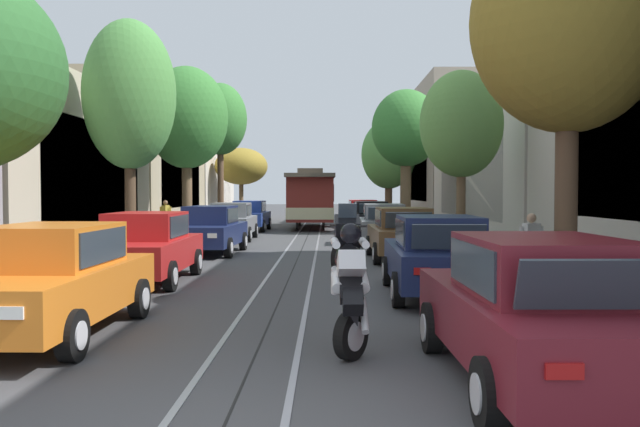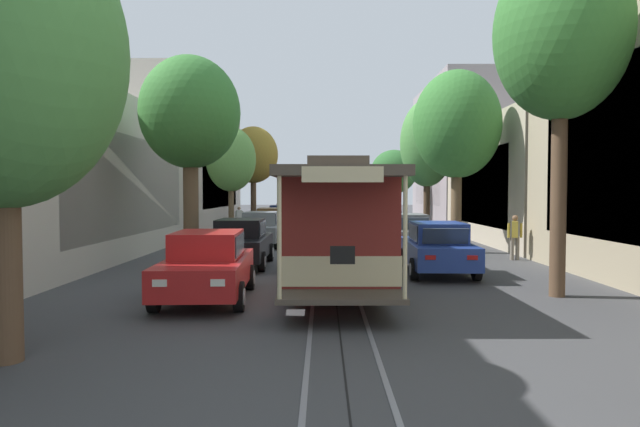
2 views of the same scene
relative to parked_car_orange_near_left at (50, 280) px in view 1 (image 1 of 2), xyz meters
The scene contains 28 objects.
ground_plane 17.51m from the parked_car_orange_near_left, 80.00° to the left, with size 160.00×160.00×0.00m, color #424244.
trolley_track_rails 20.80m from the parked_car_orange_near_left, 81.59° to the left, with size 1.14×61.37×0.01m.
building_facade_left 21.11m from the parked_car_orange_near_left, 109.19° to the left, with size 5.55×53.07×10.28m.
building_facade_right 25.56m from the parked_car_orange_near_left, 59.36° to the left, with size 5.63×53.07×9.61m.
parked_car_orange_near_left is the anchor object (origin of this frame).
parked_car_red_second_left 5.41m from the parked_car_orange_near_left, 91.84° to the left, with size 2.02×4.37×1.58m.
parked_car_navy_mid_left 12.11m from the parked_car_orange_near_left, 89.72° to the left, with size 2.12×4.41×1.58m.
parked_car_grey_fourth_left 18.25m from the parked_car_orange_near_left, 90.48° to the left, with size 2.03×4.37×1.58m.
parked_car_blue_fifth_left 24.55m from the parked_car_orange_near_left, 90.35° to the left, with size 2.07×4.39×1.58m.
parked_car_maroon_near_right 6.57m from the parked_car_orange_near_left, 19.95° to the right, with size 2.05×4.38×1.58m.
parked_car_navy_second_right 7.07m from the parked_car_orange_near_left, 30.15° to the left, with size 2.08×4.39×1.58m.
parked_car_brown_mid_right 11.93m from the parked_car_orange_near_left, 58.64° to the left, with size 2.02×4.37×1.58m.
parked_car_grey_fourth_right 17.14m from the parked_car_orange_near_left, 68.95° to the left, with size 2.09×4.40×1.58m.
parked_car_black_fifth_right 23.57m from the parked_car_orange_near_left, 74.93° to the left, with size 2.01×4.37×1.58m.
parked_car_red_sixth_right 29.29m from the parked_car_orange_near_left, 78.11° to the left, with size 2.13×4.42×1.58m.
street_tree_kerb_left_second 12.17m from the parked_car_orange_near_left, 101.59° to the left, with size 2.91×2.67×7.48m.
street_tree_kerb_left_mid 19.24m from the parked_car_orange_near_left, 96.52° to the left, with size 3.57×3.40×7.46m.
street_tree_kerb_left_fourth 28.84m from the parked_car_orange_near_left, 94.61° to the left, with size 3.10×3.35×8.37m.
street_tree_kerb_left_far 36.80m from the parked_car_orange_near_left, 93.43° to the left, with size 3.77×4.07×5.19m.
street_tree_kerb_right_near 9.53m from the parked_car_orange_near_left, 16.51° to the left, with size 3.45×2.77×7.03m.
street_tree_kerb_right_second 14.65m from the parked_car_orange_near_left, 54.63° to the left, with size 2.67×2.15×5.95m.
street_tree_kerb_right_mid 24.30m from the parked_car_orange_near_left, 70.90° to the left, with size 3.37×3.62×7.09m.
street_tree_kerb_right_fourth 34.60m from the parked_car_orange_near_left, 76.50° to the left, with size 3.62×3.43×6.82m.
cable_car_trolley 27.16m from the parked_car_orange_near_left, 83.58° to the left, with size 2.64×9.15×3.28m.
motorcycle_with_rider 4.32m from the parked_car_orange_near_left, 12.17° to the right, with size 0.49×1.82×1.90m.
pedestrian_on_left_pavement 21.41m from the parked_car_orange_near_left, 99.95° to the left, with size 0.55×0.41×1.65m.
pedestrian_on_right_pavement 10.50m from the parked_car_orange_near_left, 34.12° to the left, with size 0.55×0.33×1.55m.
fire_hydrant 2.77m from the parked_car_orange_near_left, 124.09° to the left, with size 0.40×0.22×0.84m.
Camera 1 is at (0.90, -4.85, 2.05)m, focal length 35.86 mm.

